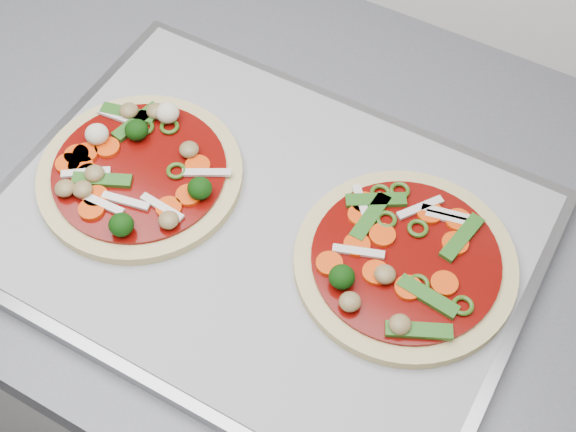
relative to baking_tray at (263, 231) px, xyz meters
The scene contains 6 objects.
base_cabinet 0.48m from the baking_tray, 67.89° to the left, with size 3.60×0.60×0.86m, color #BCBCB9.
countertop 0.07m from the baking_tray, 67.89° to the left, with size 3.60×0.60×0.04m, color slate.
baking_tray is the anchor object (origin of this frame).
parchment 0.01m from the baking_tray, ahead, with size 0.49×0.36×0.00m, color gray.
pizza_left 0.14m from the baking_tray, behind, with size 0.25×0.25×0.03m.
pizza_right 0.14m from the baking_tray, 10.28° to the left, with size 0.21×0.21×0.04m.
Camera 1 is at (0.21, 0.88, 1.56)m, focal length 50.00 mm.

